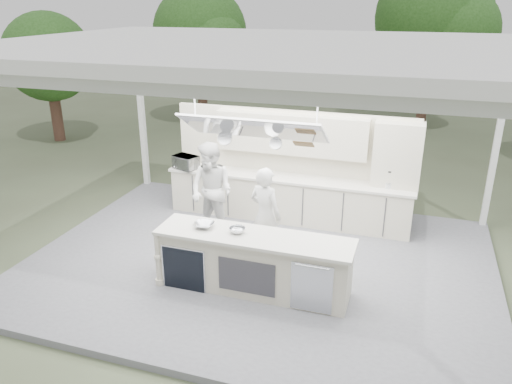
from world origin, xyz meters
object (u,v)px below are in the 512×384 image
(demo_island, at_px, (252,263))
(back_counter, at_px, (287,198))
(head_chef, at_px, (265,215))
(sous_chef, at_px, (212,191))

(demo_island, bearing_deg, back_counter, 93.63)
(demo_island, relative_size, head_chef, 1.80)
(back_counter, relative_size, sous_chef, 2.71)
(demo_island, relative_size, sous_chef, 1.66)
(demo_island, distance_m, sous_chef, 2.12)
(back_counter, xyz_separation_m, head_chef, (0.09, -1.83, 0.39))
(back_counter, bearing_deg, head_chef, -87.32)
(head_chef, bearing_deg, back_counter, -66.02)
(demo_island, bearing_deg, head_chef, 95.40)
(back_counter, bearing_deg, demo_island, -86.37)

